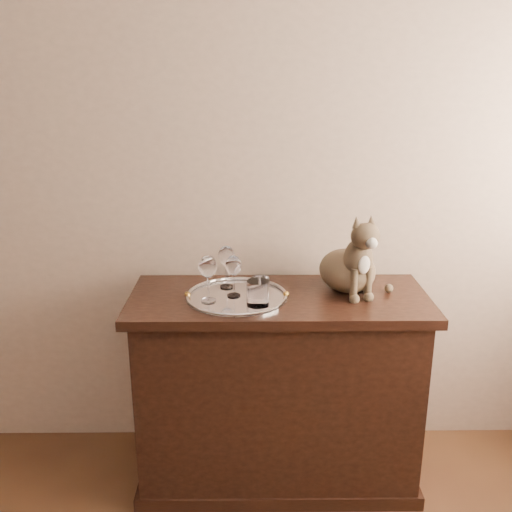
{
  "coord_description": "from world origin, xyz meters",
  "views": [
    {
      "loc": [
        0.49,
        -0.19,
        1.7
      ],
      "look_at": [
        0.51,
        1.95,
        1.01
      ],
      "focal_mm": 40.0,
      "sensor_mm": 36.0,
      "label": 1
    }
  ],
  "objects_px": {
    "wine_glass_c": "(208,278)",
    "wine_glass_d": "(234,276)",
    "sideboard": "(278,389)",
    "wine_glass_b": "(226,267)",
    "cat": "(348,251)",
    "tray": "(237,298)",
    "tumbler_c": "(260,288)",
    "tumbler_a": "(258,293)"
  },
  "relations": [
    {
      "from": "tray",
      "to": "wine_glass_d",
      "type": "bearing_deg",
      "value": 144.29
    },
    {
      "from": "tray",
      "to": "tumbler_c",
      "type": "xyz_separation_m",
      "value": [
        0.09,
        -0.01,
        0.04
      ]
    },
    {
      "from": "wine_glass_c",
      "to": "wine_glass_d",
      "type": "bearing_deg",
      "value": 28.11
    },
    {
      "from": "wine_glass_b",
      "to": "tumbler_a",
      "type": "height_order",
      "value": "wine_glass_b"
    },
    {
      "from": "wine_glass_d",
      "to": "tray",
      "type": "bearing_deg",
      "value": -35.71
    },
    {
      "from": "sideboard",
      "to": "wine_glass_c",
      "type": "xyz_separation_m",
      "value": [
        -0.28,
        -0.07,
        0.53
      ]
    },
    {
      "from": "tray",
      "to": "wine_glass_c",
      "type": "distance_m",
      "value": 0.15
    },
    {
      "from": "wine_glass_c",
      "to": "tumbler_a",
      "type": "xyz_separation_m",
      "value": [
        0.19,
        -0.04,
        -0.04
      ]
    },
    {
      "from": "sideboard",
      "to": "cat",
      "type": "relative_size",
      "value": 3.54
    },
    {
      "from": "sideboard",
      "to": "tray",
      "type": "distance_m",
      "value": 0.46
    },
    {
      "from": "wine_glass_c",
      "to": "tumbler_a",
      "type": "height_order",
      "value": "wine_glass_c"
    },
    {
      "from": "sideboard",
      "to": "wine_glass_b",
      "type": "bearing_deg",
      "value": 160.17
    },
    {
      "from": "wine_glass_b",
      "to": "tray",
      "type": "bearing_deg",
      "value": -67.49
    },
    {
      "from": "tumbler_c",
      "to": "cat",
      "type": "distance_m",
      "value": 0.39
    },
    {
      "from": "wine_glass_c",
      "to": "wine_glass_d",
      "type": "distance_m",
      "value": 0.11
    },
    {
      "from": "tray",
      "to": "tumbler_c",
      "type": "relative_size",
      "value": 4.92
    },
    {
      "from": "tumbler_a",
      "to": "tumbler_c",
      "type": "relative_size",
      "value": 1.2
    },
    {
      "from": "tray",
      "to": "cat",
      "type": "xyz_separation_m",
      "value": [
        0.45,
        0.09,
        0.17
      ]
    },
    {
      "from": "sideboard",
      "to": "wine_glass_c",
      "type": "relative_size",
      "value": 6.46
    },
    {
      "from": "tumbler_a",
      "to": "cat",
      "type": "relative_size",
      "value": 0.29
    },
    {
      "from": "tumbler_c",
      "to": "cat",
      "type": "xyz_separation_m",
      "value": [
        0.36,
        0.1,
        0.12
      ]
    },
    {
      "from": "sideboard",
      "to": "wine_glass_d",
      "type": "distance_m",
      "value": 0.55
    },
    {
      "from": "sideboard",
      "to": "cat",
      "type": "height_order",
      "value": "cat"
    },
    {
      "from": "wine_glass_b",
      "to": "tumbler_a",
      "type": "xyz_separation_m",
      "value": [
        0.13,
        -0.19,
        -0.04
      ]
    },
    {
      "from": "wine_glass_d",
      "to": "cat",
      "type": "bearing_deg",
      "value": 10.1
    },
    {
      "from": "tumbler_a",
      "to": "wine_glass_b",
      "type": "bearing_deg",
      "value": 123.22
    },
    {
      "from": "sideboard",
      "to": "wine_glass_c",
      "type": "bearing_deg",
      "value": -165.28
    },
    {
      "from": "wine_glass_c",
      "to": "tray",
      "type": "bearing_deg",
      "value": 21.42
    },
    {
      "from": "wine_glass_b",
      "to": "wine_glass_c",
      "type": "distance_m",
      "value": 0.16
    },
    {
      "from": "sideboard",
      "to": "tumbler_c",
      "type": "distance_m",
      "value": 0.48
    },
    {
      "from": "cat",
      "to": "tray",
      "type": "bearing_deg",
      "value": 173.34
    },
    {
      "from": "tumbler_a",
      "to": "cat",
      "type": "distance_m",
      "value": 0.42
    },
    {
      "from": "wine_glass_d",
      "to": "tumbler_a",
      "type": "bearing_deg",
      "value": -45.14
    },
    {
      "from": "wine_glass_b",
      "to": "wine_glass_d",
      "type": "relative_size",
      "value": 1.06
    },
    {
      "from": "sideboard",
      "to": "wine_glass_c",
      "type": "distance_m",
      "value": 0.6
    },
    {
      "from": "cat",
      "to": "wine_glass_c",
      "type": "bearing_deg",
      "value": 175.37
    },
    {
      "from": "wine_glass_b",
      "to": "cat",
      "type": "bearing_deg",
      "value": -1.82
    },
    {
      "from": "tray",
      "to": "wine_glass_b",
      "type": "xyz_separation_m",
      "value": [
        -0.04,
        0.11,
        0.09
      ]
    },
    {
      "from": "tray",
      "to": "tumbler_a",
      "type": "bearing_deg",
      "value": -46.35
    },
    {
      "from": "wine_glass_d",
      "to": "tumbler_c",
      "type": "height_order",
      "value": "wine_glass_d"
    },
    {
      "from": "wine_glass_d",
      "to": "wine_glass_b",
      "type": "bearing_deg",
      "value": 108.04
    },
    {
      "from": "wine_glass_b",
      "to": "tumbler_a",
      "type": "bearing_deg",
      "value": -56.78
    }
  ]
}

